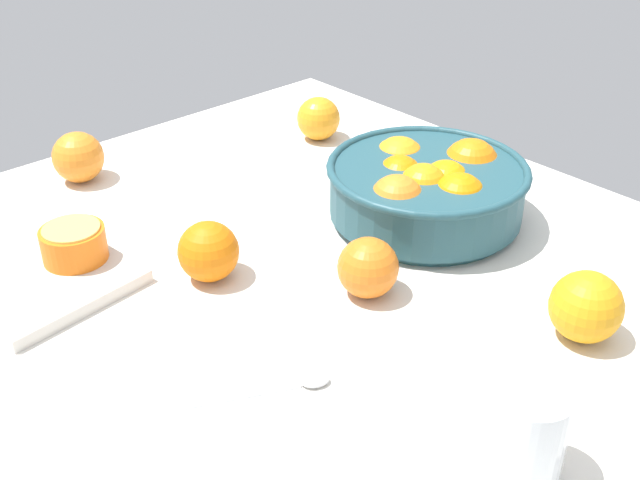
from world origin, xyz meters
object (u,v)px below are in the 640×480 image
object	(u,v)px
orange_half_0	(74,243)
loose_orange_0	(586,307)
juice_glass	(525,436)
loose_orange_3	(318,119)
loose_orange_4	(78,157)
loose_orange_2	(208,251)
fruit_bowl	(427,188)
spoon	(282,387)
loose_orange_1	(368,268)
cutting_board	(26,268)

from	to	relation	value
orange_half_0	loose_orange_0	distance (cm)	64.42
juice_glass	loose_orange_3	xyz separation A→B (cm)	(-70.62, 38.27, -0.63)
orange_half_0	loose_orange_3	xyz separation A→B (cm)	(-10.44, 52.69, -0.24)
orange_half_0	juice_glass	bearing A→B (deg)	13.47
loose_orange_4	loose_orange_2	bearing A→B (deg)	-1.65
fruit_bowl	juice_glass	xyz separation A→B (cm)	(38.10, -30.06, -0.75)
juice_glass	spoon	size ratio (longest dim) A/B	0.67
fruit_bowl	loose_orange_0	bearing A→B (deg)	-13.86
loose_orange_1	loose_orange_4	distance (cm)	54.95
fruit_bowl	loose_orange_4	bearing A→B (deg)	-145.68
juice_glass	loose_orange_4	bearing A→B (deg)	-179.07
loose_orange_1	loose_orange_2	size ratio (longest dim) A/B	0.97
cutting_board	loose_orange_4	xyz separation A→B (cm)	(-20.20, 18.58, 3.21)
fruit_bowl	loose_orange_4	xyz separation A→B (cm)	(-46.03, -31.43, -1.15)
loose_orange_0	loose_orange_1	bearing A→B (deg)	-151.87
spoon	orange_half_0	bearing A→B (deg)	-172.17
fruit_bowl	loose_orange_2	xyz separation A→B (cm)	(-8.72, -32.50, -1.25)
cutting_board	orange_half_0	bearing A→B (deg)	55.78
cutting_board	loose_orange_0	size ratio (longest dim) A/B	3.32
fruit_bowl	loose_orange_2	bearing A→B (deg)	-105.01
fruit_bowl	spoon	bearing A→B (deg)	-70.07
orange_half_0	loose_orange_4	world-z (taller)	loose_orange_4
loose_orange_0	spoon	world-z (taller)	loose_orange_0
loose_orange_2	spoon	distance (cm)	24.32
loose_orange_2	loose_orange_3	bearing A→B (deg)	120.31
orange_half_0	loose_orange_4	xyz separation A→B (cm)	(-23.95, 13.05, -0.01)
juice_glass	loose_orange_4	size ratio (longest dim) A/B	1.20
fruit_bowl	juice_glass	world-z (taller)	fruit_bowl
loose_orange_3	spoon	bearing A→B (deg)	-45.52
loose_orange_0	spoon	distance (cm)	36.07
orange_half_0	loose_orange_1	xyz separation A→B (cm)	(29.77, 24.57, -0.21)
loose_orange_2	spoon	size ratio (longest dim) A/B	0.54
juice_glass	loose_orange_0	size ratio (longest dim) A/B	1.16
loose_orange_4	spoon	bearing A→B (deg)	-7.60
loose_orange_3	loose_orange_4	world-z (taller)	loose_orange_4
loose_orange_4	orange_half_0	bearing A→B (deg)	-28.58
spoon	loose_orange_1	bearing A→B (deg)	108.69
cutting_board	juice_glass	bearing A→B (deg)	17.32
juice_glass	loose_orange_4	distance (cm)	84.14
spoon	cutting_board	bearing A→B (deg)	-165.30
loose_orange_4	loose_orange_3	bearing A→B (deg)	71.18
loose_orange_1	loose_orange_2	xyz separation A→B (cm)	(-16.41, -12.60, 0.11)
fruit_bowl	loose_orange_0	xyz separation A→B (cm)	(30.74, -7.59, -0.99)
juice_glass	loose_orange_0	world-z (taller)	juice_glass
fruit_bowl	loose_orange_1	world-z (taller)	fruit_bowl
fruit_bowl	loose_orange_2	size ratio (longest dim) A/B	3.65
orange_half_0	spoon	distance (cm)	36.91
cutting_board	loose_orange_1	bearing A→B (deg)	41.92
fruit_bowl	loose_orange_0	distance (cm)	31.67
fruit_bowl	orange_half_0	size ratio (longest dim) A/B	3.45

